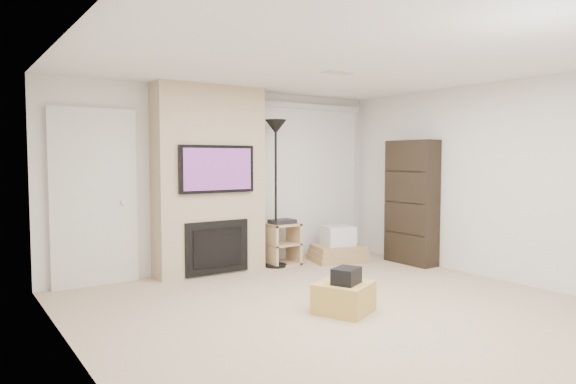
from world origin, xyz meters
TOP-DOWN VIEW (x-y plane):
  - floor at (0.00, 0.00)m, footprint 5.00×5.50m
  - ceiling at (0.00, 0.00)m, footprint 5.00×5.50m
  - wall_back at (0.00, 2.75)m, footprint 5.00×0.00m
  - wall_left at (-2.50, 0.00)m, footprint 0.00×5.50m
  - wall_right at (2.50, 0.00)m, footprint 0.00×5.50m
  - hvac_vent at (0.40, 0.80)m, footprint 0.35×0.18m
  - ottoman at (-0.03, 0.16)m, footprint 0.66×0.66m
  - black_bag at (-0.04, 0.11)m, footprint 0.35×0.32m
  - fireplace_wall at (-0.35, 2.54)m, footprint 1.50×0.47m
  - entry_door at (-1.80, 2.71)m, footprint 1.02×0.11m
  - vertical_blinds at (1.40, 2.70)m, footprint 1.98×0.10m
  - floor_lamp at (0.58, 2.36)m, footprint 0.31×0.31m
  - av_stand at (0.73, 2.42)m, footprint 0.45×0.38m
  - box_stack at (1.57, 2.17)m, footprint 0.91×0.77m
  - bookshelf at (2.34, 1.43)m, footprint 0.30×0.80m

SIDE VIEW (x-z plane):
  - floor at x=0.00m, z-range 0.00..0.00m
  - ottoman at x=-0.03m, z-range 0.00..0.30m
  - box_stack at x=1.57m, z-range -0.06..0.47m
  - av_stand at x=0.73m, z-range 0.02..0.68m
  - black_bag at x=-0.04m, z-range 0.30..0.46m
  - bookshelf at x=2.34m, z-range 0.00..1.80m
  - entry_door at x=-1.80m, z-range -0.02..2.12m
  - fireplace_wall at x=-0.35m, z-range -0.01..2.49m
  - wall_back at x=0.00m, z-range 0.00..2.50m
  - wall_left at x=-2.50m, z-range 0.00..2.50m
  - wall_right at x=2.50m, z-range 0.00..2.50m
  - vertical_blinds at x=1.40m, z-range 0.09..2.46m
  - floor_lamp at x=0.58m, z-range 0.60..2.68m
  - hvac_vent at x=0.40m, z-range 2.49..2.50m
  - ceiling at x=0.00m, z-range 2.50..2.50m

